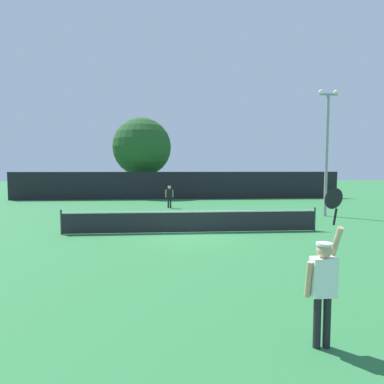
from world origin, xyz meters
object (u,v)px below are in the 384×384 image
player_receiving (169,195)px  light_pole (327,144)px  player_serving (324,278)px  parked_car_mid (230,186)px  parked_car_far (266,186)px  tennis_ball (234,228)px  large_tree (142,147)px  parked_car_near (194,186)px

player_receiving → light_pole: size_ratio=0.21×
player_serving → parked_car_mid: bearing=81.4°
parked_car_far → tennis_ball: bearing=-118.7°
parked_car_mid → light_pole: bearing=-86.6°
player_serving → large_tree: large_tree is taller
tennis_ball → large_tree: 19.83m
parked_car_far → player_serving: bearing=-113.7°
parked_car_near → parked_car_mid: (4.13, -1.27, 0.00)m
tennis_ball → large_tree: large_tree is taller
tennis_ball → light_pole: (6.27, 3.64, 4.24)m
player_receiving → parked_car_mid: size_ratio=0.37×
player_serving → large_tree: (-4.93, 28.58, 3.85)m
tennis_ball → parked_car_far: size_ratio=0.02×
player_receiving → parked_car_mid: bearing=-117.1°
player_receiving → light_pole: (9.27, -4.66, 3.31)m
light_pole → large_tree: large_tree is taller
tennis_ball → player_serving: bearing=-94.1°
large_tree → parked_car_far: large_tree is taller
parked_car_mid → parked_car_far: bearing=-7.8°
light_pole → parked_car_near: (-6.17, 20.02, -3.49)m
tennis_ball → parked_car_near: bearing=89.8°
parked_car_mid → large_tree: bearing=-160.5°
light_pole → parked_car_near: size_ratio=1.74×
player_serving → player_receiving: (-2.27, 18.53, -0.17)m
player_serving → player_receiving: 18.67m
tennis_ball → light_pole: light_pole is taller
large_tree → parked_car_far: (14.07, 3.69, -4.20)m
tennis_ball → parked_car_mid: size_ratio=0.02×
parked_car_mid → parked_car_far: size_ratio=0.97×
player_receiving → parked_car_far: (11.41, 13.73, -0.18)m
player_serving → large_tree: size_ratio=0.32×
player_serving → parked_car_far: 33.53m
tennis_ball → light_pole: 8.40m
tennis_ball → parked_car_far: bearing=69.1°
parked_car_near → parked_car_far: 8.47m
parked_car_mid → parked_car_near: bearing=160.2°
parked_car_near → parked_car_mid: same height
light_pole → large_tree: (-11.93, 14.71, 0.71)m
tennis_ball → parked_car_near: 23.68m
parked_car_mid → parked_car_far: 4.19m
light_pole → large_tree: 18.95m
tennis_ball → parked_car_mid: (4.23, 22.40, 0.74)m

